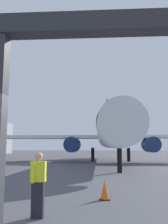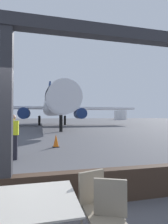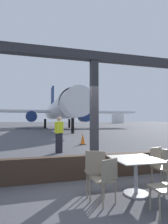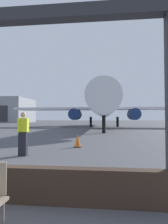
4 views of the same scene
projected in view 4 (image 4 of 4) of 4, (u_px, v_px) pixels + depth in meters
The scene contains 4 objects.
ground_plane at pixel (92, 125), 43.26m from camera, with size 220.00×220.00×0.00m, color #4C4C51.
airplane at pixel (104, 107), 31.82m from camera, with size 31.16×32.21×10.20m.
ground_crew_worker at pixel (23, 133), 7.59m from camera, with size 0.40×0.53×1.74m.
traffic_cone at pixel (78, 141), 9.85m from camera, with size 0.36×0.36×0.70m.
Camera 4 is at (2.78, -3.29, 1.48)m, focal length 30.53 mm.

